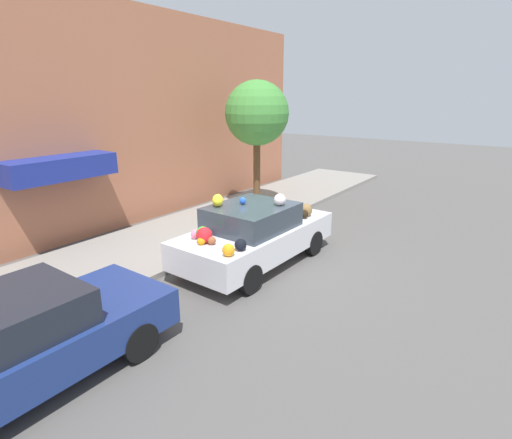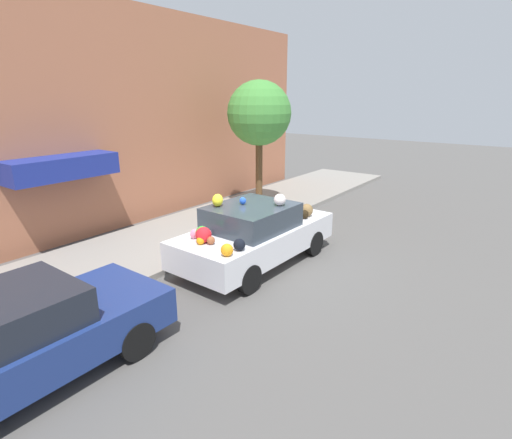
% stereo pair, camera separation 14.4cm
% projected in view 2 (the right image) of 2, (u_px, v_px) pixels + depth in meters
% --- Properties ---
extents(ground_plane, '(60.00, 60.00, 0.00)m').
position_uv_depth(ground_plane, '(251.00, 261.00, 9.81)').
color(ground_plane, '#565451').
extents(sidewalk_curb, '(24.00, 3.20, 0.13)m').
position_uv_depth(sidewalk_curb, '(176.00, 237.00, 11.33)').
color(sidewalk_curb, gray).
rests_on(sidewalk_curb, ground).
extents(building_facade, '(18.00, 1.20, 6.46)m').
position_uv_depth(building_facade, '(115.00, 121.00, 11.60)').
color(building_facade, '#B26B4C').
rests_on(building_facade, ground).
extents(street_tree, '(2.16, 2.16, 4.28)m').
position_uv_depth(street_tree, '(259.00, 114.00, 13.40)').
color(street_tree, brown).
rests_on(street_tree, sidewalk_curb).
extents(fire_hydrant, '(0.20, 0.20, 0.70)m').
position_uv_depth(fire_hydrant, '(220.00, 225.00, 10.98)').
color(fire_hydrant, red).
rests_on(fire_hydrant, sidewalk_curb).
extents(art_car, '(4.28, 1.96, 1.77)m').
position_uv_depth(art_car, '(255.00, 233.00, 9.46)').
color(art_car, silver).
rests_on(art_car, ground).
extents(parked_car_plain, '(4.13, 1.79, 1.41)m').
position_uv_depth(parked_car_plain, '(17.00, 339.00, 5.45)').
color(parked_car_plain, navy).
rests_on(parked_car_plain, ground).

